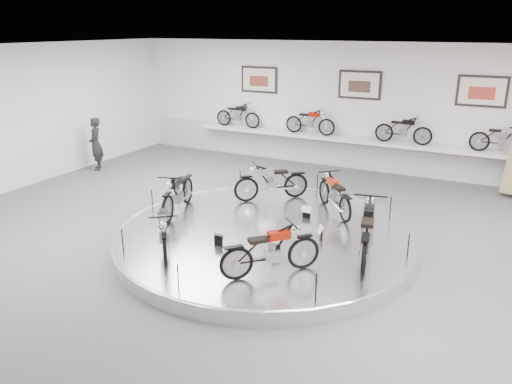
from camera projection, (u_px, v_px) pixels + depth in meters
The scene contains 21 objects.
floor at pixel (259, 249), 10.45m from camera, with size 16.00×16.00×0.00m, color #4F4F51.
ceiling at pixel (259, 51), 9.18m from camera, with size 16.00×16.00×0.00m, color white.
wall_back at pixel (359, 107), 15.73m from camera, with size 16.00×16.00×0.00m, color white.
dado_band at pixel (355, 152), 16.18m from camera, with size 15.68×0.04×1.10m, color #BCBCBA.
display_platform at pixel (265, 237), 10.66m from camera, with size 6.40×6.40×0.30m, color silver.
platform_rim at pixel (265, 232), 10.62m from camera, with size 6.40×6.40×0.10m, color #B2B2BA.
shelf at pixel (354, 140), 15.80m from camera, with size 11.00×0.55×0.10m, color silver.
poster_left at pixel (259, 80), 16.98m from camera, with size 1.35×0.06×0.88m, color silver.
poster_center at pixel (360, 85), 15.48m from camera, with size 1.35×0.06×0.88m, color silver.
poster_right at pixel (482, 91), 13.97m from camera, with size 1.35×0.06×0.88m, color silver.
shelf_bike_a at pixel (238, 117), 17.47m from camera, with size 1.22×0.42×0.73m, color black, non-canonical shape.
shelf_bike_b at pixel (310, 123), 16.31m from camera, with size 1.22×0.42×0.73m, color maroon, non-canonical shape.
shelf_bike_c at pixel (403, 132), 15.02m from camera, with size 1.22×0.42×0.73m, color black, non-canonical shape.
shelf_bike_d at pixel (502, 140), 13.86m from camera, with size 1.22×0.42×0.73m, color #B1B2B6, non-canonical shape.
bike_a at pixel (335, 194), 11.51m from camera, with size 1.55×0.55×0.91m, color red, non-canonical shape.
bike_b at pixel (271, 181), 12.38m from camera, with size 1.62×0.57×0.95m, color #B1B2B6, non-canonical shape.
bike_c at pixel (178, 193), 11.49m from camera, with size 1.68×0.59×0.99m, color black, non-canonical shape.
bike_d at pixel (163, 231), 9.47m from camera, with size 1.52×0.54×0.89m, color black, non-canonical shape.
bike_e at pixel (271, 250), 8.62m from camera, with size 1.57×0.56×0.93m, color maroon, non-canonical shape.
bike_f at pixel (367, 230), 9.24m from camera, with size 1.86×0.66×1.09m, color black, non-canonical shape.
visitor at pixel (96, 144), 15.96m from camera, with size 0.62×0.40×1.69m, color black.
Camera 1 is at (4.27, -8.52, 4.45)m, focal length 35.00 mm.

